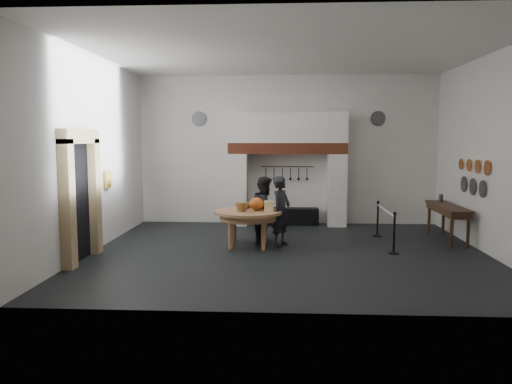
# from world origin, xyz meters

# --- Properties ---
(floor) EXTENTS (9.00, 8.00, 0.02)m
(floor) POSITION_xyz_m (0.00, 0.00, 0.00)
(floor) COLOR black
(floor) RESTS_ON ground
(ceiling) EXTENTS (9.00, 8.00, 0.02)m
(ceiling) POSITION_xyz_m (0.00, 0.00, 4.50)
(ceiling) COLOR silver
(ceiling) RESTS_ON wall_back
(wall_back) EXTENTS (9.00, 0.02, 4.50)m
(wall_back) POSITION_xyz_m (0.00, 4.00, 2.25)
(wall_back) COLOR silver
(wall_back) RESTS_ON floor
(wall_front) EXTENTS (9.00, 0.02, 4.50)m
(wall_front) POSITION_xyz_m (0.00, -4.00, 2.25)
(wall_front) COLOR silver
(wall_front) RESTS_ON floor
(wall_left) EXTENTS (0.02, 8.00, 4.50)m
(wall_left) POSITION_xyz_m (-4.50, 0.00, 2.25)
(wall_left) COLOR silver
(wall_left) RESTS_ON floor
(wall_right) EXTENTS (0.02, 8.00, 4.50)m
(wall_right) POSITION_xyz_m (4.50, 0.00, 2.25)
(wall_right) COLOR silver
(wall_right) RESTS_ON floor
(chimney_pier_left) EXTENTS (0.55, 0.70, 2.15)m
(chimney_pier_left) POSITION_xyz_m (-1.48, 3.65, 1.07)
(chimney_pier_left) COLOR silver
(chimney_pier_left) RESTS_ON floor
(chimney_pier_right) EXTENTS (0.55, 0.70, 2.15)m
(chimney_pier_right) POSITION_xyz_m (1.48, 3.65, 1.07)
(chimney_pier_right) COLOR silver
(chimney_pier_right) RESTS_ON floor
(hearth_brick_band) EXTENTS (3.50, 0.72, 0.32)m
(hearth_brick_band) POSITION_xyz_m (0.00, 3.65, 2.31)
(hearth_brick_band) COLOR #9E442B
(hearth_brick_band) RESTS_ON chimney_pier_left
(chimney_hood) EXTENTS (3.50, 0.70, 0.90)m
(chimney_hood) POSITION_xyz_m (0.00, 3.65, 2.92)
(chimney_hood) COLOR silver
(chimney_hood) RESTS_ON hearth_brick_band
(iron_range) EXTENTS (1.90, 0.45, 0.50)m
(iron_range) POSITION_xyz_m (0.00, 3.72, 0.25)
(iron_range) COLOR black
(iron_range) RESTS_ON floor
(utensil_rail) EXTENTS (1.60, 0.02, 0.02)m
(utensil_rail) POSITION_xyz_m (0.00, 3.92, 1.75)
(utensil_rail) COLOR black
(utensil_rail) RESTS_ON wall_back
(door_recess) EXTENTS (0.04, 1.10, 2.50)m
(door_recess) POSITION_xyz_m (-4.47, -1.00, 1.25)
(door_recess) COLOR black
(door_recess) RESTS_ON floor
(door_jamb_near) EXTENTS (0.22, 0.30, 2.60)m
(door_jamb_near) POSITION_xyz_m (-4.38, -1.70, 1.30)
(door_jamb_near) COLOR tan
(door_jamb_near) RESTS_ON floor
(door_jamb_far) EXTENTS (0.22, 0.30, 2.60)m
(door_jamb_far) POSITION_xyz_m (-4.38, -0.30, 1.30)
(door_jamb_far) COLOR tan
(door_jamb_far) RESTS_ON floor
(door_lintel) EXTENTS (0.22, 1.70, 0.30)m
(door_lintel) POSITION_xyz_m (-4.38, -1.00, 2.65)
(door_lintel) COLOR tan
(door_lintel) RESTS_ON door_jamb_near
(wall_plaque) EXTENTS (0.05, 0.34, 0.44)m
(wall_plaque) POSITION_xyz_m (-4.45, 0.80, 1.60)
(wall_plaque) COLOR gold
(wall_plaque) RESTS_ON wall_left
(work_table) EXTENTS (1.64, 1.64, 0.07)m
(work_table) POSITION_xyz_m (-0.95, 0.59, 0.84)
(work_table) COLOR #A66D4E
(work_table) RESTS_ON floor
(pumpkin) EXTENTS (0.36, 0.36, 0.31)m
(pumpkin) POSITION_xyz_m (-0.75, 0.69, 1.03)
(pumpkin) COLOR #C7561C
(pumpkin) RESTS_ON work_table
(cheese_block_big) EXTENTS (0.22, 0.22, 0.24)m
(cheese_block_big) POSITION_xyz_m (-0.45, 0.54, 0.99)
(cheese_block_big) COLOR #F4E291
(cheese_block_big) RESTS_ON work_table
(cheese_block_small) EXTENTS (0.18, 0.18, 0.20)m
(cheese_block_small) POSITION_xyz_m (-0.47, 0.84, 0.97)
(cheese_block_small) COLOR #F1E490
(cheese_block_small) RESTS_ON work_table
(wicker_basket) EXTENTS (0.32, 0.32, 0.22)m
(wicker_basket) POSITION_xyz_m (-1.10, 0.44, 0.98)
(wicker_basket) COLOR olive
(wicker_basket) RESTS_ON work_table
(bread_loaf) EXTENTS (0.31, 0.18, 0.13)m
(bread_loaf) POSITION_xyz_m (-1.05, 0.94, 0.94)
(bread_loaf) COLOR olive
(bread_loaf) RESTS_ON work_table
(visitor_near) EXTENTS (0.65, 0.74, 1.70)m
(visitor_near) POSITION_xyz_m (-0.16, 0.71, 0.85)
(visitor_near) COLOR black
(visitor_near) RESTS_ON floor
(visitor_far) EXTENTS (0.69, 0.85, 1.67)m
(visitor_far) POSITION_xyz_m (-0.56, 1.11, 0.83)
(visitor_far) COLOR black
(visitor_far) RESTS_ON floor
(side_table) EXTENTS (0.55, 2.20, 0.06)m
(side_table) POSITION_xyz_m (4.10, 1.63, 0.87)
(side_table) COLOR #3B2415
(side_table) RESTS_ON floor
(pewter_jug) EXTENTS (0.12, 0.12, 0.22)m
(pewter_jug) POSITION_xyz_m (4.10, 2.23, 1.01)
(pewter_jug) COLOR #47474C
(pewter_jug) RESTS_ON side_table
(copper_pan_a) EXTENTS (0.03, 0.34, 0.34)m
(copper_pan_a) POSITION_xyz_m (4.46, 0.20, 1.95)
(copper_pan_a) COLOR #C6662D
(copper_pan_a) RESTS_ON wall_right
(copper_pan_b) EXTENTS (0.03, 0.32, 0.32)m
(copper_pan_b) POSITION_xyz_m (4.46, 0.75, 1.95)
(copper_pan_b) COLOR #C6662D
(copper_pan_b) RESTS_ON wall_right
(copper_pan_c) EXTENTS (0.03, 0.30, 0.30)m
(copper_pan_c) POSITION_xyz_m (4.46, 1.30, 1.95)
(copper_pan_c) COLOR #C6662D
(copper_pan_c) RESTS_ON wall_right
(copper_pan_d) EXTENTS (0.03, 0.28, 0.28)m
(copper_pan_d) POSITION_xyz_m (4.46, 1.85, 1.95)
(copper_pan_d) COLOR #C6662D
(copper_pan_d) RESTS_ON wall_right
(pewter_plate_left) EXTENTS (0.03, 0.40, 0.40)m
(pewter_plate_left) POSITION_xyz_m (4.46, 0.40, 1.45)
(pewter_plate_left) COLOR #4C4C51
(pewter_plate_left) RESTS_ON wall_right
(pewter_plate_mid) EXTENTS (0.03, 0.40, 0.40)m
(pewter_plate_mid) POSITION_xyz_m (4.46, 1.00, 1.45)
(pewter_plate_mid) COLOR #4C4C51
(pewter_plate_mid) RESTS_ON wall_right
(pewter_plate_right) EXTENTS (0.03, 0.40, 0.40)m
(pewter_plate_right) POSITION_xyz_m (4.46, 1.60, 1.45)
(pewter_plate_right) COLOR #4C4C51
(pewter_plate_right) RESTS_ON wall_right
(pewter_plate_back_left) EXTENTS (0.44, 0.03, 0.44)m
(pewter_plate_back_left) POSITION_xyz_m (-2.70, 3.96, 3.20)
(pewter_plate_back_left) COLOR #4C4C51
(pewter_plate_back_left) RESTS_ON wall_back
(pewter_plate_back_right) EXTENTS (0.44, 0.03, 0.44)m
(pewter_plate_back_right) POSITION_xyz_m (2.70, 3.96, 3.20)
(pewter_plate_back_right) COLOR #4C4C51
(pewter_plate_back_right) RESTS_ON wall_back
(barrier_post_near) EXTENTS (0.05, 0.05, 0.90)m
(barrier_post_near) POSITION_xyz_m (2.40, 0.01, 0.45)
(barrier_post_near) COLOR black
(barrier_post_near) RESTS_ON floor
(barrier_post_far) EXTENTS (0.05, 0.05, 0.90)m
(barrier_post_far) POSITION_xyz_m (2.40, 2.01, 0.45)
(barrier_post_far) COLOR black
(barrier_post_far) RESTS_ON floor
(barrier_rope) EXTENTS (0.04, 2.00, 0.04)m
(barrier_rope) POSITION_xyz_m (2.40, 1.01, 0.85)
(barrier_rope) COLOR white
(barrier_rope) RESTS_ON barrier_post_near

